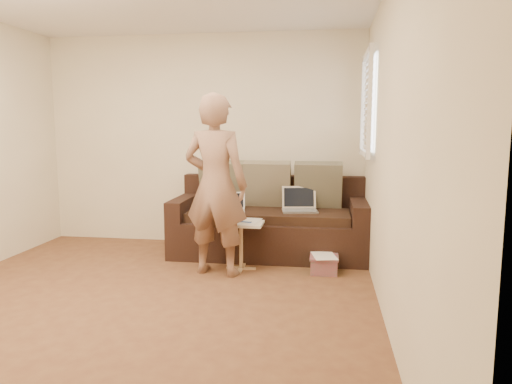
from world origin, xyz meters
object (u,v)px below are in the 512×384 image
at_px(laptop_silver, 300,212).
at_px(person, 216,185).
at_px(side_table, 241,246).
at_px(drinking_glass, 232,214).
at_px(striped_box, 324,264).
at_px(laptop_white, 232,212).
at_px(sofa, 269,218).

height_order(laptop_silver, person, person).
relative_size(person, side_table, 3.63).
relative_size(laptop_silver, drinking_glass, 3.26).
height_order(person, striped_box, person).
bearing_deg(drinking_glass, striped_box, -6.59).
relative_size(drinking_glass, striped_box, 0.42).
relative_size(person, striped_box, 6.31).
height_order(laptop_white, side_table, laptop_white).
bearing_deg(laptop_silver, laptop_white, 179.24).
relative_size(laptop_silver, striped_box, 1.37).
relative_size(laptop_silver, person, 0.22).
relative_size(laptop_silver, laptop_white, 1.35).
height_order(sofa, side_table, sofa).
relative_size(laptop_silver, side_table, 0.79).
xyz_separation_m(person, striped_box, (1.08, 0.18, -0.81)).
bearing_deg(laptop_white, striped_box, -34.65).
bearing_deg(laptop_white, sofa, 10.87).
xyz_separation_m(laptop_silver, striped_box, (0.28, -0.58, -0.43)).
bearing_deg(person, laptop_silver, -126.14).
height_order(drinking_glass, striped_box, drinking_glass).
relative_size(sofa, side_table, 4.43).
xyz_separation_m(laptop_white, side_table, (0.19, -0.47, -0.27)).
distance_m(laptop_white, person, 0.75).
distance_m(side_table, striped_box, 0.87).
distance_m(laptop_white, striped_box, 1.22).
xyz_separation_m(side_table, drinking_glass, (-0.11, 0.11, 0.31)).
distance_m(laptop_silver, person, 1.16).
bearing_deg(striped_box, sofa, 135.38).
bearing_deg(side_table, striped_box, -0.16).
distance_m(laptop_silver, striped_box, 0.77).
xyz_separation_m(laptop_white, drinking_glass, (0.08, -0.36, 0.04)).
relative_size(sofa, person, 1.22).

